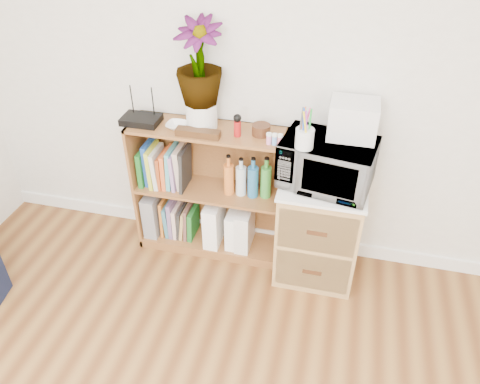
% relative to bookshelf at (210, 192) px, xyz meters
% --- Properties ---
extents(skirting_board, '(4.00, 0.02, 0.10)m').
position_rel_bookshelf_xyz_m(skirting_board, '(0.35, 0.14, -0.42)').
color(skirting_board, white).
rests_on(skirting_board, ground).
extents(bookshelf, '(1.00, 0.30, 0.95)m').
position_rel_bookshelf_xyz_m(bookshelf, '(0.00, 0.00, 0.00)').
color(bookshelf, brown).
rests_on(bookshelf, ground).
extents(wicker_unit, '(0.50, 0.45, 0.70)m').
position_rel_bookshelf_xyz_m(wicker_unit, '(0.75, -0.08, -0.12)').
color(wicker_unit, '#9E7542').
rests_on(wicker_unit, ground).
extents(microwave, '(0.58, 0.44, 0.29)m').
position_rel_bookshelf_xyz_m(microwave, '(0.75, -0.08, 0.39)').
color(microwave, white).
rests_on(microwave, wicker_unit).
extents(pen_cup, '(0.10, 0.10, 0.11)m').
position_rel_bookshelf_xyz_m(pen_cup, '(0.62, -0.19, 0.59)').
color(pen_cup, silver).
rests_on(pen_cup, microwave).
extents(small_appliance, '(0.27, 0.22, 0.21)m').
position_rel_bookshelf_xyz_m(small_appliance, '(0.86, 0.01, 0.64)').
color(small_appliance, silver).
rests_on(small_appliance, microwave).
extents(router, '(0.24, 0.16, 0.04)m').
position_rel_bookshelf_xyz_m(router, '(-0.42, -0.02, 0.50)').
color(router, black).
rests_on(router, bookshelf).
extents(white_bowl, '(0.13, 0.13, 0.03)m').
position_rel_bookshelf_xyz_m(white_bowl, '(-0.18, -0.03, 0.49)').
color(white_bowl, white).
rests_on(white_bowl, bookshelf).
extents(plant_pot, '(0.19, 0.19, 0.16)m').
position_rel_bookshelf_xyz_m(plant_pot, '(-0.03, 0.02, 0.56)').
color(plant_pot, silver).
rests_on(plant_pot, bookshelf).
extents(potted_plant, '(0.28, 0.28, 0.50)m').
position_rel_bookshelf_xyz_m(potted_plant, '(-0.03, 0.02, 0.88)').
color(potted_plant, '#30702C').
rests_on(potted_plant, plant_pot).
extents(trinket_box, '(0.27, 0.07, 0.04)m').
position_rel_bookshelf_xyz_m(trinket_box, '(-0.02, -0.10, 0.50)').
color(trinket_box, '#321C0D').
rests_on(trinket_box, bookshelf).
extents(kokeshi_doll, '(0.04, 0.04, 0.10)m').
position_rel_bookshelf_xyz_m(kokeshi_doll, '(0.21, -0.04, 0.52)').
color(kokeshi_doll, maroon).
rests_on(kokeshi_doll, bookshelf).
extents(wooden_bowl, '(0.11, 0.11, 0.06)m').
position_rel_bookshelf_xyz_m(wooden_bowl, '(0.34, 0.01, 0.51)').
color(wooden_bowl, '#391B0F').
rests_on(wooden_bowl, bookshelf).
extents(paint_jars, '(0.11, 0.04, 0.06)m').
position_rel_bookshelf_xyz_m(paint_jars, '(0.44, -0.09, 0.50)').
color(paint_jars, pink).
rests_on(paint_jars, bookshelf).
extents(file_box, '(0.10, 0.26, 0.32)m').
position_rel_bookshelf_xyz_m(file_box, '(-0.42, 0.00, -0.24)').
color(file_box, gray).
rests_on(file_box, bookshelf).
extents(magazine_holder_left, '(0.10, 0.26, 0.33)m').
position_rel_bookshelf_xyz_m(magazine_holder_left, '(0.03, -0.01, -0.24)').
color(magazine_holder_left, white).
rests_on(magazine_holder_left, bookshelf).
extents(magazine_holder_mid, '(0.09, 0.22, 0.27)m').
position_rel_bookshelf_xyz_m(magazine_holder_mid, '(0.17, -0.01, -0.27)').
color(magazine_holder_mid, white).
rests_on(magazine_holder_mid, bookshelf).
extents(magazine_holder_right, '(0.10, 0.24, 0.30)m').
position_rel_bookshelf_xyz_m(magazine_holder_right, '(0.25, -0.01, -0.25)').
color(magazine_holder_right, silver).
rests_on(magazine_holder_right, bookshelf).
extents(cookbooks, '(0.33, 0.20, 0.30)m').
position_rel_bookshelf_xyz_m(cookbooks, '(-0.30, 0.00, 0.16)').
color(cookbooks, '#1A611E').
rests_on(cookbooks, bookshelf).
extents(liquor_bottles, '(0.39, 0.07, 0.32)m').
position_rel_bookshelf_xyz_m(liquor_bottles, '(0.30, 0.00, 0.17)').
color(liquor_bottles, orange).
rests_on(liquor_bottles, bookshelf).
extents(lower_books, '(0.24, 0.19, 0.29)m').
position_rel_bookshelf_xyz_m(lower_books, '(-0.24, 0.00, -0.28)').
color(lower_books, '#BE6821').
rests_on(lower_books, bookshelf).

